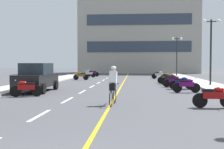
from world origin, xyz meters
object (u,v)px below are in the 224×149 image
Objects in this scene: motorcycle_3 at (26,88)px; motorcycle_4 at (186,85)px; street_lamp_mid at (211,37)px; parked_car_near at (37,77)px; motorcycle_10 at (81,76)px; street_lamp_far at (177,48)px; motorcycle_9 at (168,77)px; motorcycle_6 at (174,81)px; motorcycle_7 at (171,79)px; motorcycle_12 at (89,74)px; motorcycle_2 at (214,96)px; motorcycle_11 at (159,75)px; motorcycle_8 at (167,78)px; cyclist_rider at (113,85)px; motorcycle_5 at (182,83)px; motorcycle_13 at (93,73)px.

motorcycle_3 and motorcycle_4 have the same top height.
parked_car_near is at bearing -158.08° from street_lamp_mid.
motorcycle_10 is at bearing 126.31° from motorcycle_4.
street_lamp_far is 3.06× the size of motorcycle_9.
motorcycle_7 is (0.04, 2.16, 0.00)m from motorcycle_6.
motorcycle_4 is at bearing -63.14° from motorcycle_12.
motorcycle_6 is 16.31m from motorcycle_12.
motorcycle_2 is 1.03× the size of motorcycle_6.
motorcycle_11 is (-2.91, -6.13, -3.44)m from street_lamp_far.
street_lamp_mid is at bearing 75.91° from motorcycle_2.
motorcycle_3 is 12.60m from motorcycle_7.
street_lamp_far is at bearing 80.87° from motorcycle_6.
motorcycle_7 is 0.99× the size of motorcycle_10.
motorcycle_11 is 9.04m from motorcycle_12.
motorcycle_8 is 13.49m from cyclist_rider.
motorcycle_4 is at bearing -88.62° from motorcycle_11.
cyclist_rider reaches higher than motorcycle_7.
parked_car_near is 2.49× the size of motorcycle_9.
motorcycle_3 is at bearing -115.96° from motorcycle_11.
cyclist_rider is at bearing -27.16° from motorcycle_3.
motorcycle_9 is (-0.03, 7.25, 0.00)m from motorcycle_5.
motorcycle_2 is 20.16m from motorcycle_10.
parked_car_near is 2.77m from motorcycle_3.
parked_car_near is 13.38m from motorcycle_9.
motorcycle_12 is at bearing 88.61° from parked_car_near.
motorcycle_5 is 18.05m from motorcycle_12.
motorcycle_8 is 0.99× the size of motorcycle_11.
motorcycle_4 is 15.12m from motorcycle_10.
street_lamp_far is 3.17× the size of motorcycle_3.
motorcycle_5 is at bearing -89.75° from motorcycle_9.
parked_car_near reaches higher than motorcycle_8.
motorcycle_10 is at bearing 89.68° from motorcycle_3.
parked_car_near is 2.48× the size of motorcycle_11.
motorcycle_2 is at bearing -71.04° from motorcycle_13.
motorcycle_9 is at bearing 86.35° from motorcycle_7.
street_lamp_mid is at bearing 32.86° from motorcycle_3.
street_lamp_far reaches higher than motorcycle_9.
street_lamp_far is 3.13× the size of motorcycle_6.
motorcycle_3 is at bearing -147.14° from street_lamp_mid.
motorcycle_4 is at bearing -86.88° from motorcycle_6.
street_lamp_far is 2.94× the size of cyclist_rider.
street_lamp_mid reaches higher than motorcycle_4.
street_lamp_far is at bearing 64.20° from motorcycle_3.
street_lamp_far reaches higher than motorcycle_3.
motorcycle_11 is at bearing 90.58° from motorcycle_8.
motorcycle_6 is at bearing -164.71° from street_lamp_mid.
motorcycle_5 is 1.00× the size of motorcycle_9.
motorcycle_7 is at bearing -57.83° from motorcycle_13.
parked_car_near is 2.48× the size of motorcycle_5.
motorcycle_5 is at bearing 28.39° from motorcycle_3.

